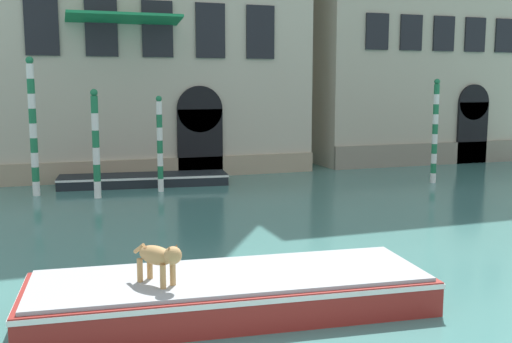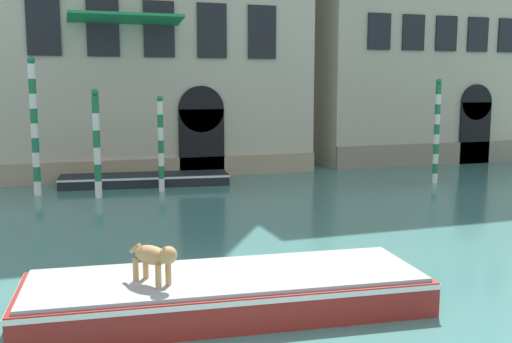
{
  "view_description": "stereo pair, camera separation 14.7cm",
  "coord_description": "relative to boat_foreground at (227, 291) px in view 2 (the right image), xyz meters",
  "views": [
    {
      "loc": [
        -2.64,
        -4.5,
        3.7
      ],
      "look_at": [
        2.99,
        11.78,
        1.2
      ],
      "focal_mm": 42.0,
      "sensor_mm": 36.0,
      "label": 1
    },
    {
      "loc": [
        -2.5,
        -4.55,
        3.7
      ],
      "look_at": [
        2.99,
        11.78,
        1.2
      ],
      "focal_mm": 42.0,
      "sensor_mm": 36.0,
      "label": 2
    }
  ],
  "objects": [
    {
      "name": "mooring_pole_4",
      "position": [
        0.9,
        11.57,
        1.35
      ],
      "size": [
        0.21,
        0.21,
        3.33
      ],
      "color": "white",
      "rests_on": "ground_plane"
    },
    {
      "name": "boat_moored_near_palazzo",
      "position": [
        0.53,
        12.99,
        -0.11
      ],
      "size": [
        6.28,
        2.16,
        0.41
      ],
      "rotation": [
        0.0,
        0.0,
        -0.12
      ],
      "color": "black",
      "rests_on": "ground_plane"
    },
    {
      "name": "boat_foreground",
      "position": [
        0.0,
        0.0,
        0.0
      ],
      "size": [
        6.74,
        2.75,
        0.63
      ],
      "rotation": [
        0.0,
        0.0,
        -0.1
      ],
      "color": "maroon",
      "rests_on": "ground_plane"
    },
    {
      "name": "mooring_pole_1",
      "position": [
        -3.21,
        12.1,
        1.99
      ],
      "size": [
        0.25,
        0.25,
        4.62
      ],
      "color": "white",
      "rests_on": "ground_plane"
    },
    {
      "name": "dog_on_deck",
      "position": [
        -1.19,
        -0.12,
        0.74
      ],
      "size": [
        0.65,
        0.89,
        0.68
      ],
      "rotation": [
        0.0,
        0.0,
        -1.0
      ],
      "color": "tan",
      "rests_on": "boat_foreground"
    },
    {
      "name": "mooring_pole_0",
      "position": [
        11.05,
        10.03,
        1.65
      ],
      "size": [
        0.22,
        0.22,
        3.93
      ],
      "color": "white",
      "rests_on": "ground_plane"
    },
    {
      "name": "mooring_pole_2",
      "position": [
        -1.29,
        11.0,
        1.47
      ],
      "size": [
        0.24,
        0.24,
        3.57
      ],
      "color": "white",
      "rests_on": "ground_plane"
    }
  ]
}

